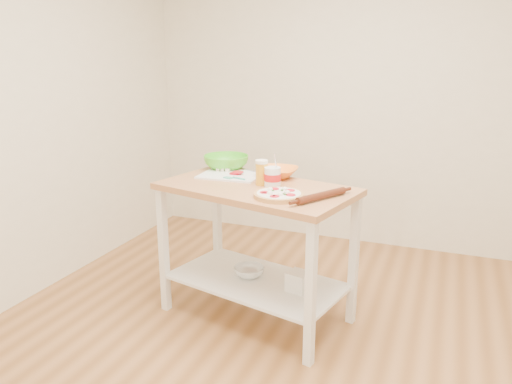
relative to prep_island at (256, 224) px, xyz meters
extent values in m
cube|color=#A56E3D|center=(0.38, -0.61, -0.66)|extent=(4.00, 4.50, 0.02)
cube|color=beige|center=(0.38, 1.65, 0.70)|extent=(4.00, 0.02, 2.70)
cube|color=#B97D4C|center=(0.00, 0.00, 0.23)|extent=(1.32, 0.91, 0.04)
cube|color=white|center=(0.00, 0.00, -0.40)|extent=(1.23, 0.84, 0.02)
cube|color=white|center=(-0.61, -0.15, -0.22)|extent=(0.06, 0.06, 0.86)
cube|color=white|center=(-0.48, 0.40, -0.22)|extent=(0.06, 0.06, 0.86)
cube|color=white|center=(0.48, -0.40, -0.22)|extent=(0.06, 0.06, 0.86)
cube|color=white|center=(0.61, 0.15, -0.22)|extent=(0.06, 0.06, 0.86)
cylinder|color=tan|center=(0.21, -0.19, 0.26)|extent=(0.29, 0.29, 0.02)
cylinder|color=tan|center=(0.21, -0.19, 0.27)|extent=(0.29, 0.29, 0.01)
cylinder|color=white|center=(0.21, -0.19, 0.27)|extent=(0.26, 0.26, 0.01)
cylinder|color=red|center=(0.29, -0.21, 0.28)|extent=(0.06, 0.06, 0.01)
cylinder|color=red|center=(0.26, -0.12, 0.28)|extent=(0.06, 0.06, 0.01)
cylinder|color=red|center=(0.16, -0.12, 0.28)|extent=(0.06, 0.06, 0.01)
cylinder|color=red|center=(0.14, -0.22, 0.28)|extent=(0.06, 0.06, 0.01)
cylinder|color=red|center=(0.22, -0.27, 0.28)|extent=(0.06, 0.06, 0.01)
sphere|color=white|center=(0.26, -0.18, 0.28)|extent=(0.03, 0.03, 0.03)
sphere|color=white|center=(0.23, -0.11, 0.28)|extent=(0.03, 0.03, 0.03)
sphere|color=white|center=(0.15, -0.15, 0.28)|extent=(0.03, 0.03, 0.03)
sphere|color=white|center=(0.17, -0.23, 0.28)|extent=(0.03, 0.03, 0.03)
sphere|color=white|center=(0.24, -0.24, 0.28)|extent=(0.03, 0.03, 0.03)
plane|color=#18500C|center=(0.26, -0.22, 0.28)|extent=(0.03, 0.03, 0.00)
plane|color=#18500C|center=(0.26, -0.16, 0.28)|extent=(0.03, 0.03, 0.00)
plane|color=#18500C|center=(0.22, -0.14, 0.28)|extent=(0.03, 0.03, 0.00)
plane|color=#18500C|center=(0.17, -0.16, 0.28)|extent=(0.03, 0.03, 0.00)
plane|color=#18500C|center=(0.14, -0.23, 0.28)|extent=(0.03, 0.03, 0.00)
plane|color=#18500C|center=(0.21, -0.27, 0.28)|extent=(0.03, 0.03, 0.00)
plane|color=#18500C|center=(0.25, -0.21, 0.28)|extent=(0.03, 0.03, 0.00)
plane|color=#18500C|center=(0.25, -0.17, 0.28)|extent=(0.03, 0.03, 0.00)
cube|color=white|center=(-0.26, 0.17, 0.26)|extent=(0.41, 0.32, 0.01)
cube|color=#F4EACC|center=(-0.38, 0.24, 0.27)|extent=(0.03, 0.03, 0.02)
cube|color=#F4EACC|center=(-0.34, 0.24, 0.27)|extent=(0.03, 0.03, 0.02)
cube|color=#F4EACC|center=(-0.31, 0.24, 0.27)|extent=(0.03, 0.03, 0.02)
cube|color=#F4EACC|center=(-0.38, 0.27, 0.27)|extent=(0.03, 0.03, 0.02)
cube|color=#F4EACC|center=(-0.35, 0.28, 0.27)|extent=(0.03, 0.03, 0.02)
cube|color=#F4EACC|center=(-0.31, 0.28, 0.27)|extent=(0.03, 0.03, 0.02)
cylinder|color=red|center=(-0.24, 0.20, 0.27)|extent=(0.07, 0.07, 0.01)
cylinder|color=red|center=(-0.22, 0.20, 0.27)|extent=(0.07, 0.07, 0.01)
cylinder|color=red|center=(-0.21, 0.20, 0.28)|extent=(0.07, 0.07, 0.01)
cube|color=#45AB91|center=(-0.23, 0.07, 0.26)|extent=(0.07, 0.05, 0.01)
cylinder|color=#45AB91|center=(-0.15, 0.08, 0.27)|extent=(0.10, 0.04, 0.01)
cube|color=silver|center=(-0.21, 0.34, 0.26)|extent=(0.17, 0.09, 0.00)
cube|color=black|center=(-0.34, 0.38, 0.27)|extent=(0.10, 0.06, 0.01)
imported|color=orange|center=(0.05, 0.27, 0.28)|extent=(0.28, 0.28, 0.07)
imported|color=#50CB28|center=(-0.37, 0.36, 0.30)|extent=(0.33, 0.33, 0.10)
cylinder|color=gold|center=(0.02, 0.04, 0.32)|extent=(0.08, 0.08, 0.14)
cylinder|color=white|center=(0.02, 0.04, 0.40)|extent=(0.08, 0.08, 0.02)
cylinder|color=white|center=(0.10, 0.02, 0.31)|extent=(0.10, 0.10, 0.12)
cylinder|color=red|center=(0.10, 0.02, 0.31)|extent=(0.10, 0.10, 0.04)
cylinder|color=silver|center=(0.12, 0.02, 0.41)|extent=(0.01, 0.06, 0.13)
cylinder|color=#522312|center=(0.45, -0.15, 0.27)|extent=(0.22, 0.34, 0.04)
imported|color=silver|center=(-0.06, 0.03, -0.36)|extent=(0.22, 0.22, 0.06)
cube|color=white|center=(0.30, -0.05, -0.33)|extent=(0.15, 0.15, 0.12)
camera|label=1|loc=(1.11, -2.80, 1.05)|focal=35.00mm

